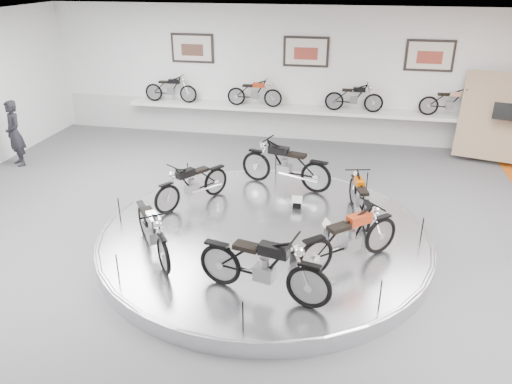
% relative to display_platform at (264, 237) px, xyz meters
% --- Properties ---
extents(floor, '(16.00, 16.00, 0.00)m').
position_rel_display_platform_xyz_m(floor, '(0.00, -0.30, -0.15)').
color(floor, '#505053').
rests_on(floor, ground).
extents(ceiling, '(16.00, 16.00, 0.00)m').
position_rel_display_platform_xyz_m(ceiling, '(0.00, -0.30, 3.85)').
color(ceiling, white).
rests_on(ceiling, wall_back).
extents(wall_back, '(16.00, 0.00, 16.00)m').
position_rel_display_platform_xyz_m(wall_back, '(0.00, 6.70, 1.85)').
color(wall_back, white).
rests_on(wall_back, floor).
extents(dado_band, '(15.68, 0.04, 1.10)m').
position_rel_display_platform_xyz_m(dado_band, '(0.00, 6.68, 0.40)').
color(dado_band, '#BCBCBA').
rests_on(dado_band, floor).
extents(display_platform, '(6.40, 6.40, 0.30)m').
position_rel_display_platform_xyz_m(display_platform, '(0.00, 0.00, 0.00)').
color(display_platform, silver).
rests_on(display_platform, floor).
extents(platform_rim, '(6.40, 6.40, 0.10)m').
position_rel_display_platform_xyz_m(platform_rim, '(0.00, 0.00, 0.12)').
color(platform_rim, '#B2B2BA').
rests_on(platform_rim, display_platform).
extents(shelf, '(11.00, 0.55, 0.10)m').
position_rel_display_platform_xyz_m(shelf, '(0.00, 6.40, 0.85)').
color(shelf, silver).
rests_on(shelf, wall_back).
extents(poster_left, '(1.35, 0.06, 0.88)m').
position_rel_display_platform_xyz_m(poster_left, '(-3.50, 6.66, 2.55)').
color(poster_left, beige).
rests_on(poster_left, wall_back).
extents(poster_center, '(1.35, 0.06, 0.88)m').
position_rel_display_platform_xyz_m(poster_center, '(0.00, 6.66, 2.55)').
color(poster_center, beige).
rests_on(poster_center, wall_back).
extents(poster_right, '(1.35, 0.06, 0.88)m').
position_rel_display_platform_xyz_m(poster_right, '(3.50, 6.66, 2.55)').
color(poster_right, beige).
rests_on(poster_right, wall_back).
extents(display_panel, '(2.56, 1.52, 2.30)m').
position_rel_display_platform_xyz_m(display_panel, '(5.60, 5.80, 1.10)').
color(display_panel, '#92705A').
rests_on(display_panel, floor).
extents(shelf_bike_a, '(1.22, 0.43, 0.73)m').
position_rel_display_platform_xyz_m(shelf_bike_a, '(-4.20, 6.40, 1.27)').
color(shelf_bike_a, black).
rests_on(shelf_bike_a, shelf).
extents(shelf_bike_b, '(1.22, 0.43, 0.73)m').
position_rel_display_platform_xyz_m(shelf_bike_b, '(-1.50, 6.40, 1.27)').
color(shelf_bike_b, '#9C2D11').
rests_on(shelf_bike_b, shelf).
extents(shelf_bike_c, '(1.22, 0.43, 0.73)m').
position_rel_display_platform_xyz_m(shelf_bike_c, '(1.50, 6.40, 1.27)').
color(shelf_bike_c, black).
rests_on(shelf_bike_c, shelf).
extents(shelf_bike_d, '(1.22, 0.43, 0.73)m').
position_rel_display_platform_xyz_m(shelf_bike_d, '(4.20, 6.40, 1.27)').
color(shelf_bike_d, silver).
rests_on(shelf_bike_d, shelf).
extents(bike_a, '(0.86, 1.61, 0.90)m').
position_rel_display_platform_xyz_m(bike_a, '(1.78, 0.98, 0.60)').
color(bike_a, '#BC4F00').
rests_on(bike_a, display_platform).
extents(bike_b, '(2.00, 1.16, 1.11)m').
position_rel_display_platform_xyz_m(bike_b, '(0.08, 2.20, 0.71)').
color(bike_b, black).
rests_on(bike_b, display_platform).
extents(bike_c, '(1.40, 1.69, 0.97)m').
position_rel_display_platform_xyz_m(bike_c, '(-1.74, 0.89, 0.63)').
color(bike_c, black).
rests_on(bike_c, display_platform).
extents(bike_d, '(1.48, 1.69, 0.99)m').
position_rel_display_platform_xyz_m(bike_d, '(-1.78, -1.22, 0.64)').
color(bike_d, silver).
rests_on(bike_d, display_platform).
extents(bike_e, '(1.97, 1.06, 1.10)m').
position_rel_display_platform_xyz_m(bike_e, '(0.35, -2.06, 0.70)').
color(bike_e, black).
rests_on(bike_e, display_platform).
extents(bike_f, '(1.77, 1.68, 1.06)m').
position_rel_display_platform_xyz_m(bike_f, '(1.64, -0.88, 0.68)').
color(bike_f, '#9C2D11').
rests_on(bike_f, display_platform).
extents(visitor, '(0.78, 0.73, 1.79)m').
position_rel_display_platform_xyz_m(visitor, '(-7.40, 2.93, 0.74)').
color(visitor, black).
rests_on(visitor, floor).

